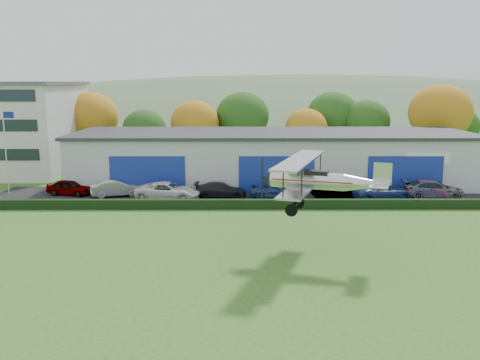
{
  "coord_description": "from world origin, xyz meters",
  "views": [
    {
      "loc": [
        1.42,
        -26.41,
        10.38
      ],
      "look_at": [
        1.56,
        9.24,
        3.73
      ],
      "focal_mm": 39.57,
      "sensor_mm": 36.0,
      "label": 1
    }
  ],
  "objects_px": {
    "hangar": "(272,157)",
    "car_3": "(221,190)",
    "flagpole": "(6,143)",
    "car_2": "(168,191)",
    "biplane": "(318,179)",
    "car_7": "(433,189)",
    "car_5": "(337,190)",
    "car_1": "(117,188)",
    "car_0": "(69,187)",
    "car_4": "(274,190)",
    "car_6": "(382,192)"
  },
  "relations": [
    {
      "from": "car_4",
      "to": "car_7",
      "type": "relative_size",
      "value": 0.8
    },
    {
      "from": "car_5",
      "to": "car_0",
      "type": "bearing_deg",
      "value": 76.92
    },
    {
      "from": "car_1",
      "to": "car_7",
      "type": "distance_m",
      "value": 28.74
    },
    {
      "from": "car_5",
      "to": "biplane",
      "type": "distance_m",
      "value": 16.92
    },
    {
      "from": "car_7",
      "to": "car_0",
      "type": "bearing_deg",
      "value": 92.64
    },
    {
      "from": "biplane",
      "to": "car_1",
      "type": "bearing_deg",
      "value": 151.79
    },
    {
      "from": "hangar",
      "to": "car_2",
      "type": "distance_m",
      "value": 13.18
    },
    {
      "from": "car_4",
      "to": "car_6",
      "type": "xyz_separation_m",
      "value": [
        9.52,
        -0.64,
        0.0
      ]
    },
    {
      "from": "flagpole",
      "to": "car_5",
      "type": "xyz_separation_m",
      "value": [
        30.22,
        -1.92,
        -4.0
      ]
    },
    {
      "from": "car_0",
      "to": "biplane",
      "type": "xyz_separation_m",
      "value": [
        20.34,
        -17.34,
        3.97
      ]
    },
    {
      "from": "car_1",
      "to": "car_7",
      "type": "bearing_deg",
      "value": -109.22
    },
    {
      "from": "car_4",
      "to": "car_6",
      "type": "relative_size",
      "value": 0.81
    },
    {
      "from": "car_7",
      "to": "hangar",
      "type": "bearing_deg",
      "value": 65.95
    },
    {
      "from": "car_3",
      "to": "car_2",
      "type": "bearing_deg",
      "value": 107.34
    },
    {
      "from": "car_1",
      "to": "biplane",
      "type": "bearing_deg",
      "value": -154.45
    },
    {
      "from": "flagpole",
      "to": "car_0",
      "type": "bearing_deg",
      "value": -4.97
    },
    {
      "from": "car_1",
      "to": "car_5",
      "type": "xyz_separation_m",
      "value": [
        20.02,
        -0.85,
        -0.03
      ]
    },
    {
      "from": "hangar",
      "to": "car_3",
      "type": "height_order",
      "value": "hangar"
    },
    {
      "from": "flagpole",
      "to": "car_3",
      "type": "distance_m",
      "value": 20.19
    },
    {
      "from": "car_2",
      "to": "car_3",
      "type": "xyz_separation_m",
      "value": [
        4.64,
        1.17,
        -0.11
      ]
    },
    {
      "from": "flagpole",
      "to": "car_3",
      "type": "height_order",
      "value": "flagpole"
    },
    {
      "from": "hangar",
      "to": "car_1",
      "type": "height_order",
      "value": "hangar"
    },
    {
      "from": "car_2",
      "to": "biplane",
      "type": "height_order",
      "value": "biplane"
    },
    {
      "from": "hangar",
      "to": "car_5",
      "type": "height_order",
      "value": "hangar"
    },
    {
      "from": "car_6",
      "to": "car_4",
      "type": "bearing_deg",
      "value": 75.73
    },
    {
      "from": "car_0",
      "to": "car_7",
      "type": "distance_m",
      "value": 33.27
    },
    {
      "from": "car_4",
      "to": "car_2",
      "type": "bearing_deg",
      "value": 106.56
    },
    {
      "from": "car_2",
      "to": "car_6",
      "type": "bearing_deg",
      "value": -84.21
    },
    {
      "from": "biplane",
      "to": "car_7",
      "type": "bearing_deg",
      "value": 69.63
    },
    {
      "from": "flagpole",
      "to": "hangar",
      "type": "bearing_deg",
      "value": 13.51
    },
    {
      "from": "car_2",
      "to": "car_5",
      "type": "distance_m",
      "value": 15.15
    },
    {
      "from": "flagpole",
      "to": "car_7",
      "type": "height_order",
      "value": "flagpole"
    },
    {
      "from": "car_0",
      "to": "car_3",
      "type": "relative_size",
      "value": 0.89
    },
    {
      "from": "flagpole",
      "to": "car_4",
      "type": "relative_size",
      "value": 1.84
    },
    {
      "from": "car_0",
      "to": "biplane",
      "type": "bearing_deg",
      "value": -115.37
    },
    {
      "from": "flagpole",
      "to": "car_1",
      "type": "relative_size",
      "value": 1.72
    },
    {
      "from": "hangar",
      "to": "car_5",
      "type": "relative_size",
      "value": 9.15
    },
    {
      "from": "car_3",
      "to": "car_5",
      "type": "relative_size",
      "value": 1.05
    },
    {
      "from": "car_2",
      "to": "car_7",
      "type": "bearing_deg",
      "value": -81.97
    },
    {
      "from": "car_3",
      "to": "car_7",
      "type": "relative_size",
      "value": 0.86
    },
    {
      "from": "hangar",
      "to": "car_2",
      "type": "relative_size",
      "value": 7.13
    },
    {
      "from": "car_2",
      "to": "car_3",
      "type": "relative_size",
      "value": 1.22
    },
    {
      "from": "car_5",
      "to": "car_1",
      "type": "bearing_deg",
      "value": 77.83
    },
    {
      "from": "hangar",
      "to": "car_7",
      "type": "xyz_separation_m",
      "value": [
        14.05,
        -7.76,
        -1.82
      ]
    },
    {
      "from": "hangar",
      "to": "car_7",
      "type": "bearing_deg",
      "value": -28.9
    },
    {
      "from": "car_0",
      "to": "car_3",
      "type": "distance_m",
      "value": 14.07
    },
    {
      "from": "car_2",
      "to": "car_6",
      "type": "height_order",
      "value": "car_2"
    },
    {
      "from": "hangar",
      "to": "car_2",
      "type": "bearing_deg",
      "value": -138.67
    },
    {
      "from": "flagpole",
      "to": "biplane",
      "type": "xyz_separation_m",
      "value": [
        26.03,
        -17.83,
        -0.06
      ]
    },
    {
      "from": "flagpole",
      "to": "car_2",
      "type": "distance_m",
      "value": 15.81
    }
  ]
}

